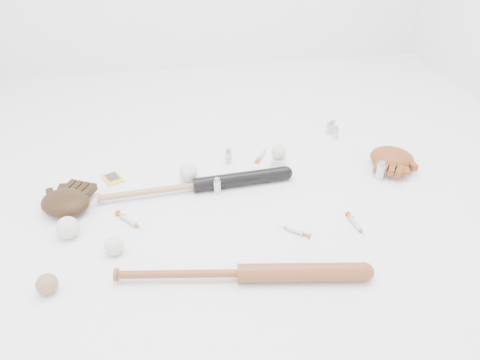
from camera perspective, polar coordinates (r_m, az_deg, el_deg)
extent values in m
plane|color=white|center=(1.91, 0.33, -2.09)|extent=(3.00, 3.00, 0.00)
cube|color=gold|center=(2.09, -15.30, 0.15)|extent=(0.10, 0.12, 0.01)
cube|color=white|center=(2.11, 4.71, 2.27)|extent=(0.08, 0.08, 0.04)
sphere|color=beige|center=(2.08, 4.77, 3.45)|extent=(0.07, 0.07, 0.07)
sphere|color=beige|center=(1.80, -20.26, -5.47)|extent=(0.08, 0.08, 0.08)
sphere|color=beige|center=(2.00, -6.31, 0.84)|extent=(0.08, 0.08, 0.08)
sphere|color=beige|center=(1.69, -15.09, -7.74)|extent=(0.07, 0.07, 0.07)
sphere|color=#906945|center=(1.62, -22.48, -11.66)|extent=(0.07, 0.07, 0.07)
cylinder|color=#B3BDC5|center=(2.39, 10.74, 6.20)|extent=(0.02, 0.02, 0.06)
cylinder|color=#B3BDC5|center=(2.39, 11.16, 6.33)|extent=(0.03, 0.03, 0.07)
cylinder|color=#B3BDC5|center=(2.10, -1.41, 2.90)|extent=(0.03, 0.03, 0.07)
cylinder|color=#B3BDC5|center=(2.08, 16.77, 1.12)|extent=(0.04, 0.04, 0.08)
cylinder|color=#B3BDC5|center=(1.91, -2.79, -0.71)|extent=(0.03, 0.03, 0.07)
cylinder|color=#B3BDC5|center=(2.36, 11.62, 5.68)|extent=(0.02, 0.02, 0.06)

